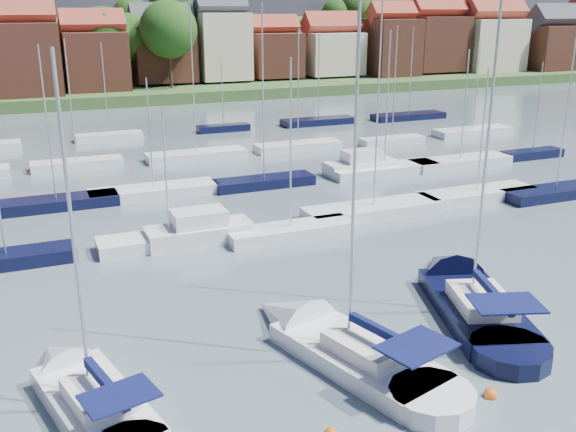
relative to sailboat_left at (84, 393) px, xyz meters
name	(u,v)px	position (x,y,z in m)	size (l,w,h in m)	color
ground	(199,168)	(14.26, 35.72, -0.36)	(260.00, 260.00, 0.00)	#415158
sailboat_left	(84,393)	(0.00, 0.00, 0.00)	(5.42, 11.29, 14.86)	silver
sailboat_centre	(331,343)	(10.77, -0.14, -0.01)	(6.84, 13.33, 17.45)	silver
sailboat_navy	(463,294)	(19.57, 1.80, -0.01)	(7.71, 14.03, 18.72)	black
buoy_d	(490,397)	(15.05, -5.97, -0.36)	(0.55, 0.55, 0.55)	#D85914
buoy_e	(455,307)	(18.68, 1.27, -0.36)	(0.44, 0.44, 0.44)	beige
marina_field	(233,173)	(16.16, 30.87, 0.07)	(79.62, 41.41, 15.93)	silver
far_shore_town	(98,55)	(16.48, 128.39, 4.25)	(212.46, 90.00, 22.27)	#3A542A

